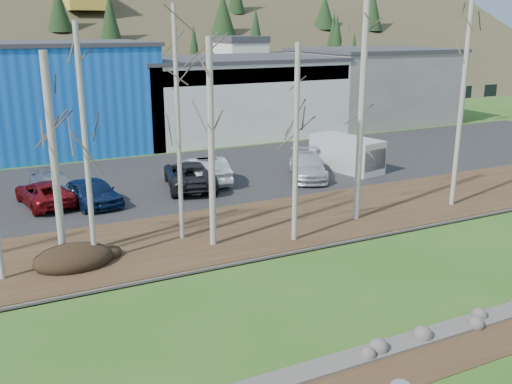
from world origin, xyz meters
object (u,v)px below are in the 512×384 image
car_7 (308,166)px  van_white (349,154)px  car_8 (86,193)px  car_2 (44,193)px  car_9 (209,169)px  car_6 (189,174)px  car_3 (56,187)px  car_5 (201,170)px  car_4 (97,192)px

car_7 → van_white: bearing=33.5°
car_8 → van_white: size_ratio=0.76×
car_7 → car_8: bearing=-155.3°
car_2 → car_8: car_8 is taller
car_9 → car_6: bearing=30.1°
car_2 → car_7: 15.78m
car_3 → car_5: (8.47, -0.33, 0.10)m
car_4 → car_5: car_5 is taller
car_9 → car_7: bearing=169.5°
car_5 → car_9: size_ratio=1.00×
car_5 → car_7: size_ratio=0.92×
car_8 → car_7: bearing=-14.4°
car_8 → van_white: van_white is taller
car_2 → car_9: 9.71m
van_white → car_6: bearing=164.3°
car_9 → car_3: bearing=4.3°
car_6 → car_3: bearing=4.9°
car_7 → car_6: bearing=-163.1°
car_3 → car_4: bearing=-57.5°
car_3 → car_5: size_ratio=1.00×
car_7 → car_3: bearing=-162.5°
car_6 → car_7: (7.52, -1.18, -0.03)m
car_3 → car_4: size_ratio=1.20×
car_5 → car_6: (-0.97, -0.66, -0.00)m
car_5 → car_9: 0.52m
car_3 → car_4: car_3 is taller
car_3 → car_5: car_5 is taller
car_2 → car_3: (0.70, 0.82, 0.04)m
car_6 → car_7: car_6 is taller
car_4 → van_white: (16.64, 0.23, 0.41)m
car_6 → car_9: bearing=-143.9°
car_2 → car_4: size_ratio=1.18×
car_4 → van_white: bearing=-12.6°
car_6 → car_8: bearing=21.0°
car_6 → car_8: (-6.22, -0.93, -0.11)m
car_4 → car_6: size_ratio=0.70×
car_5 → van_white: (10.01, -1.36, 0.30)m
car_8 → car_5: bearing=-0.9°
van_white → car_2: bearing=165.3°
car_8 → van_white: bearing=-12.6°
car_7 → van_white: size_ratio=0.99×
car_3 → van_white: size_ratio=0.91×
car_3 → car_2: bearing=-141.8°
car_2 → van_white: 19.21m
car_4 → car_8: same height
car_6 → van_white: size_ratio=1.08×
car_3 → car_9: size_ratio=1.00×
car_6 → car_7: 7.61m
car_2 → car_9: car_9 is taller
car_4 → car_6: (5.65, 0.93, 0.11)m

